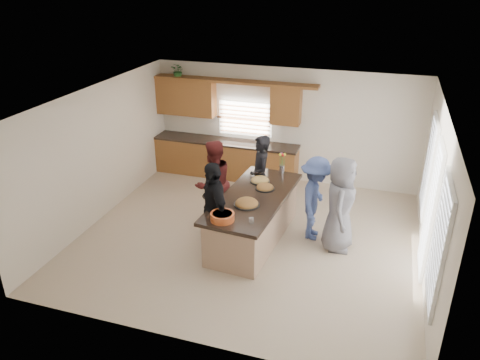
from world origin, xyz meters
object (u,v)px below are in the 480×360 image
(woman_left_back, at_px, (260,177))
(woman_right_back, at_px, (315,199))
(salad_bowl, at_px, (222,216))
(woman_right_front, at_px, (340,204))
(woman_left_mid, at_px, (213,183))
(island, at_px, (253,219))
(woman_left_front, at_px, (214,209))

(woman_left_back, xyz_separation_m, woman_right_back, (1.25, -0.52, -0.06))
(salad_bowl, bearing_deg, woman_right_front, 34.11)
(woman_left_mid, distance_m, woman_right_front, 2.58)
(island, distance_m, woman_right_back, 1.26)
(island, height_order, woman_left_back, woman_left_back)
(woman_left_mid, bearing_deg, woman_left_front, 48.77)
(island, distance_m, woman_left_back, 1.09)
(woman_left_back, bearing_deg, salad_bowl, -29.31)
(salad_bowl, height_order, woman_left_back, woman_left_back)
(island, relative_size, woman_left_front, 1.53)
(woman_left_back, height_order, woman_right_back, woman_left_back)
(woman_left_front, xyz_separation_m, woman_right_front, (2.17, 0.85, 0.01))
(woman_left_front, distance_m, woman_right_front, 2.33)
(woman_left_front, bearing_deg, woman_right_back, 83.64)
(island, relative_size, salad_bowl, 6.69)
(woman_right_front, bearing_deg, woman_left_back, 64.19)
(woman_left_back, height_order, woman_left_mid, woman_left_mid)
(salad_bowl, bearing_deg, island, 76.52)
(salad_bowl, height_order, woman_right_back, woman_right_back)
(salad_bowl, distance_m, woman_left_front, 0.53)
(woman_left_back, relative_size, woman_left_mid, 1.00)
(woman_right_front, bearing_deg, salad_bowl, 122.45)
(woman_right_back, relative_size, woman_right_front, 0.92)
(woman_right_front, bearing_deg, island, 95.48)
(woman_left_front, height_order, woman_right_front, woman_right_front)
(woman_left_front, distance_m, woman_right_back, 2.01)
(woman_left_back, distance_m, woman_left_front, 1.69)
(salad_bowl, relative_size, woman_left_front, 0.23)
(salad_bowl, distance_m, woman_right_front, 2.24)
(island, xyz_separation_m, woman_right_back, (1.11, 0.46, 0.39))
(salad_bowl, relative_size, woman_right_front, 0.23)
(woman_left_mid, bearing_deg, woman_right_back, 119.36)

